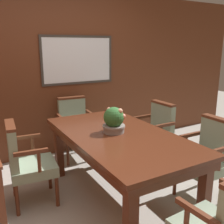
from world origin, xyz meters
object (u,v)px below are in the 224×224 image
(dining_table, at_px, (119,142))
(potted_plant, at_px, (114,120))
(chair_right_near, at_px, (208,156))
(chair_right_far, at_px, (155,132))
(chair_head_far, at_px, (75,125))
(chair_left_far, at_px, (26,160))

(dining_table, relative_size, potted_plant, 6.79)
(dining_table, distance_m, chair_right_near, 0.98)
(dining_table, bearing_deg, chair_right_near, -27.65)
(dining_table, height_order, potted_plant, potted_plant)
(chair_right_far, bearing_deg, chair_head_far, -136.76)
(potted_plant, bearing_deg, chair_right_near, -30.35)
(chair_right_near, bearing_deg, chair_left_far, -115.16)
(chair_right_far, xyz_separation_m, potted_plant, (-0.88, -0.38, 0.39))
(chair_left_far, bearing_deg, potted_plant, -106.04)
(dining_table, height_order, chair_left_far, chair_left_far)
(dining_table, bearing_deg, potted_plant, 110.03)
(chair_right_near, relative_size, chair_right_far, 1.00)
(chair_right_near, bearing_deg, chair_head_far, -153.37)
(potted_plant, bearing_deg, chair_right_far, 23.51)
(chair_right_near, relative_size, chair_head_far, 1.00)
(chair_right_far, relative_size, chair_left_far, 1.00)
(dining_table, distance_m, chair_left_far, 0.99)
(chair_head_far, distance_m, potted_plant, 1.31)
(dining_table, height_order, chair_right_far, chair_right_far)
(potted_plant, bearing_deg, chair_head_far, 88.19)
(chair_right_near, xyz_separation_m, chair_left_far, (-1.75, 0.86, 0.00))
(dining_table, bearing_deg, chair_left_far, 155.19)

